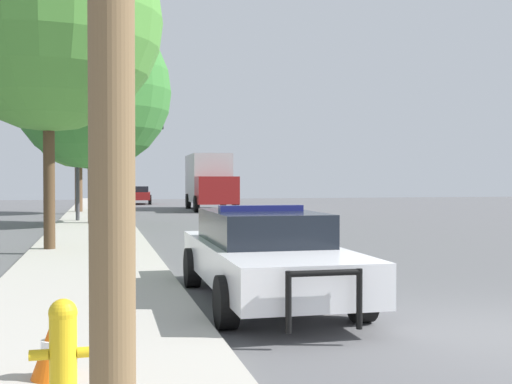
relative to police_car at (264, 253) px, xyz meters
name	(u,v)px	position (x,y,z in m)	size (l,w,h in m)	color
sidewalk_left	(79,361)	(-2.64, -2.92, -0.67)	(3.00, 110.00, 0.13)	#ADA89E
police_car	(264,253)	(0.00, 0.00, 0.00)	(2.08, 5.36, 1.46)	white
fire_hydrant	(63,350)	(-2.71, -4.45, -0.16)	(0.49, 0.21, 0.83)	gold
traffic_light	(113,138)	(-1.86, 18.73, 2.92)	(3.70, 0.35, 4.98)	#424247
car_background_distant	(138,194)	(0.40, 40.00, -0.01)	(2.28, 4.18, 1.35)	maroon
box_truck	(209,181)	(4.15, 29.67, 1.07)	(2.73, 7.79, 3.42)	maroon
tree_sidewalk_far	(78,120)	(-3.53, 26.51, 4.32)	(5.15, 5.15, 7.52)	brown
tree_sidewalk_mid	(93,91)	(-2.69, 16.98, 4.65)	(6.26, 6.26, 8.40)	brown
tree_sidewalk_near	(48,17)	(-3.65, 7.29, 5.15)	(5.67, 5.67, 8.59)	#4C3823
traffic_cone	(53,347)	(-2.83, -3.63, -0.34)	(0.38, 0.38, 0.53)	orange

